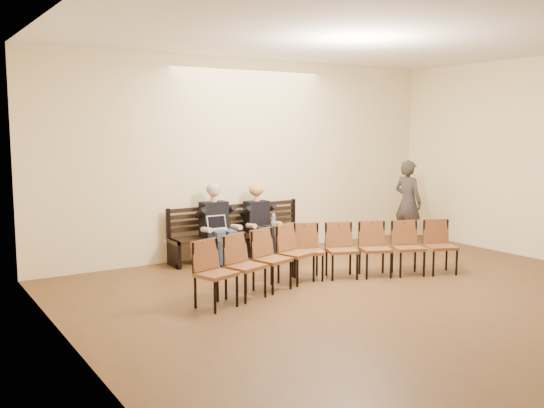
{
  "coord_description": "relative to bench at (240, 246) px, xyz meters",
  "views": [
    {
      "loc": [
        -5.5,
        -4.5,
        2.29
      ],
      "look_at": [
        -0.1,
        4.05,
        1.01
      ],
      "focal_mm": 40.0,
      "sensor_mm": 36.0,
      "label": 1
    }
  ],
  "objects": [
    {
      "name": "ground",
      "position": [
        0.38,
        -4.65,
        -0.23
      ],
      "size": [
        10.0,
        10.0,
        0.0
      ],
      "primitive_type": "plane",
      "color": "#52371C",
      "rests_on": "ground"
    },
    {
      "name": "room_walls",
      "position": [
        0.38,
        -3.86,
        2.31
      ],
      "size": [
        8.02,
        10.01,
        3.51
      ],
      "color": "beige",
      "rests_on": "ground"
    },
    {
      "name": "bench",
      "position": [
        0.0,
        0.0,
        0.0
      ],
      "size": [
        2.6,
        0.9,
        0.45
      ],
      "primitive_type": "cube",
      "color": "black",
      "rests_on": "ground"
    },
    {
      "name": "seated_man",
      "position": [
        -0.53,
        -0.12,
        0.45
      ],
      "size": [
        0.56,
        0.77,
        1.34
      ],
      "primitive_type": null,
      "color": "black",
      "rests_on": "ground"
    },
    {
      "name": "seated_woman",
      "position": [
        0.32,
        -0.12,
        0.38
      ],
      "size": [
        0.52,
        0.72,
        1.2
      ],
      "primitive_type": null,
      "color": "black",
      "rests_on": "ground"
    },
    {
      "name": "laptop",
      "position": [
        -0.56,
        -0.32,
        0.35
      ],
      "size": [
        0.39,
        0.33,
        0.25
      ],
      "primitive_type": "cube",
      "rotation": [
        0.0,
        0.0,
        -0.18
      ],
      "color": "#B6B6BA",
      "rests_on": "bench"
    },
    {
      "name": "water_bottle",
      "position": [
        0.48,
        -0.34,
        0.34
      ],
      "size": [
        0.07,
        0.07,
        0.23
      ],
      "primitive_type": "cylinder",
      "rotation": [
        0.0,
        0.0,
        -0.09
      ],
      "color": "silver",
      "rests_on": "bench"
    },
    {
      "name": "bag",
      "position": [
        0.1,
        0.1,
        -0.07
      ],
      "size": [
        0.44,
        0.33,
        0.3
      ],
      "primitive_type": "cube",
      "rotation": [
        0.0,
        0.0,
        0.11
      ],
      "color": "black",
      "rests_on": "ground"
    },
    {
      "name": "passerby",
      "position": [
        3.49,
        -0.55,
        0.73
      ],
      "size": [
        0.55,
        0.75,
        1.9
      ],
      "primitive_type": "imported",
      "rotation": [
        0.0,
        0.0,
        1.72
      ],
      "color": "#332D29",
      "rests_on": "ground"
    },
    {
      "name": "chair_row_front",
      "position": [
        -0.92,
        -2.16,
        0.21
      ],
      "size": [
        2.16,
        1.08,
        0.87
      ],
      "primitive_type": "cube",
      "rotation": [
        0.0,
        0.0,
        0.3
      ],
      "color": "brown",
      "rests_on": "ground"
    },
    {
      "name": "chair_row_back",
      "position": [
        1.12,
        -2.25,
        0.2
      ],
      "size": [
        2.57,
        1.4,
        0.84
      ],
      "primitive_type": "cube",
      "rotation": [
        0.0,
        0.0,
        -0.39
      ],
      "color": "brown",
      "rests_on": "ground"
    }
  ]
}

